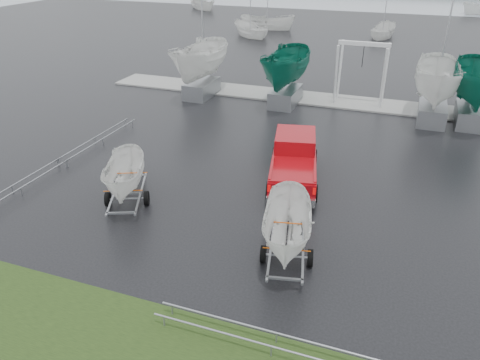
% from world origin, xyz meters
% --- Properties ---
extents(ground_plane, '(120.00, 120.00, 0.00)m').
position_xyz_m(ground_plane, '(0.00, 0.00, 0.00)').
color(ground_plane, black).
rests_on(ground_plane, ground).
extents(grass_verge, '(40.00, 40.00, 0.00)m').
position_xyz_m(grass_verge, '(0.00, -11.00, 0.00)').
color(grass_verge, black).
rests_on(grass_verge, ground).
extents(dock, '(30.00, 3.00, 0.12)m').
position_xyz_m(dock, '(0.00, 13.00, 0.05)').
color(dock, gray).
rests_on(dock, ground).
extents(pickup_truck, '(3.17, 6.10, 1.93)m').
position_xyz_m(pickup_truck, '(1.91, 0.74, 1.01)').
color(pickup_truck, maroon).
rests_on(pickup_truck, ground).
extents(trailer_hitched, '(1.99, 3.77, 4.90)m').
position_xyz_m(trailer_hitched, '(3.28, -5.51, 2.66)').
color(trailer_hitched, gray).
rests_on(trailer_hitched, ground).
extents(trailer_parked, '(2.52, 3.77, 4.55)m').
position_xyz_m(trailer_parked, '(-4.04, -3.96, 2.48)').
color(trailer_parked, gray).
rests_on(trailer_parked, ground).
extents(boat_hoist, '(3.30, 2.18, 4.12)m').
position_xyz_m(boat_hoist, '(3.25, 13.00, 2.67)').
color(boat_hoist, silver).
rests_on(boat_hoist, ground).
extents(keelboat_0, '(2.68, 3.20, 10.85)m').
position_xyz_m(keelboat_0, '(-7.40, 11.00, 4.26)').
color(keelboat_0, gray).
rests_on(keelboat_0, ground).
extents(keelboat_1, '(2.60, 3.20, 8.01)m').
position_xyz_m(keelboat_1, '(-1.34, 11.20, 4.13)').
color(keelboat_1, gray).
rests_on(keelboat_1, ground).
extents(keelboat_2, '(2.65, 3.20, 10.82)m').
position_xyz_m(keelboat_2, '(7.89, 11.00, 4.21)').
color(keelboat_2, gray).
rests_on(keelboat_2, ground).
extents(mast_rack_0, '(0.56, 6.50, 0.06)m').
position_xyz_m(mast_rack_0, '(-9.00, 1.00, 0.35)').
color(mast_rack_0, gray).
rests_on(mast_rack_0, ground).
extents(mast_rack_1, '(0.56, 6.50, 0.06)m').
position_xyz_m(mast_rack_1, '(-9.00, -5.00, 0.35)').
color(mast_rack_1, gray).
rests_on(mast_rack_1, ground).
extents(mast_rack_2, '(7.00, 0.56, 0.06)m').
position_xyz_m(mast_rack_2, '(4.00, -9.50, 0.35)').
color(mast_rack_2, gray).
rests_on(mast_rack_2, ground).
extents(moored_boat_0, '(3.42, 3.42, 11.18)m').
position_xyz_m(moored_boat_0, '(-11.81, 34.21, 0.01)').
color(moored_boat_0, silver).
rests_on(moored_boat_0, ground).
extents(moored_boat_1, '(3.08, 3.02, 11.66)m').
position_xyz_m(moored_boat_1, '(-11.52, 39.91, 0.00)').
color(moored_boat_1, silver).
rests_on(moored_boat_1, ground).
extents(moored_boat_2, '(2.57, 2.63, 11.02)m').
position_xyz_m(moored_boat_2, '(2.56, 38.93, 0.01)').
color(moored_boat_2, silver).
rests_on(moored_boat_2, ground).
extents(moored_boat_4, '(3.51, 3.50, 11.27)m').
position_xyz_m(moored_boat_4, '(-26.73, 54.15, 0.01)').
color(moored_boat_4, silver).
rests_on(moored_boat_4, ground).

